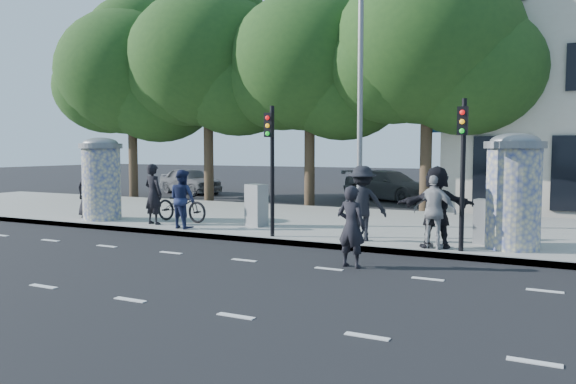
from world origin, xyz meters
The scene contains 26 objects.
ground centered at (0.00, 0.00, 0.00)m, with size 120.00×120.00×0.00m, color black.
sidewalk centered at (0.00, 7.50, 0.07)m, with size 40.00×8.00×0.15m, color gray.
curb centered at (0.00, 3.55, 0.07)m, with size 40.00×0.10×0.16m, color slate.
lane_dash_near centered at (0.00, -2.20, 0.00)m, with size 32.00×0.12×0.01m, color silver.
lane_dash_far centered at (0.00, 1.40, 0.00)m, with size 32.00×0.12×0.01m, color silver.
ad_column_left centered at (-7.20, 4.50, 1.54)m, with size 1.36×1.36×2.65m.
ad_column_right centered at (5.20, 4.70, 1.54)m, with size 1.36×1.36×2.65m.
traffic_pole_near centered at (-0.60, 3.79, 2.23)m, with size 0.22×0.31×3.40m.
traffic_pole_far centered at (4.20, 3.79, 2.23)m, with size 0.22×0.31×3.40m.
street_lamp centered at (0.80, 6.63, 4.79)m, with size 0.25×0.93×8.00m.
tree_far_left centered at (-13.00, 12.50, 6.19)m, with size 7.20×7.20×9.26m.
tree_mid_left centered at (-8.50, 12.50, 6.50)m, with size 7.20×7.20×9.57m.
tree_near_left centered at (-3.50, 12.70, 6.06)m, with size 6.80×6.80×8.97m.
tree_center centered at (1.50, 12.30, 6.31)m, with size 7.00×7.00×9.30m.
ped_a centered at (-7.89, 4.65, 1.11)m, with size 0.93×0.61×1.91m, color black.
ped_b centered at (-4.94, 4.32, 1.07)m, with size 0.67×0.44×1.84m, color black.
ped_c centered at (-3.63, 4.03, 1.00)m, with size 0.82×0.64×1.69m, color #1D2549.
ped_d centered at (1.73, 4.23, 1.09)m, with size 1.21×0.69×1.87m, color black.
ped_e centered at (3.60, 3.85, 1.02)m, with size 1.02×0.58×1.73m, color #A3A3A6.
ped_f centered at (3.60, 4.01, 1.10)m, with size 1.77×0.63×1.90m, color black.
man_road centered at (2.34, 1.78, 0.85)m, with size 0.62×0.41×1.69m, color black.
bicycle centered at (-4.54, 5.18, 0.67)m, with size 1.99×0.69×1.04m, color black.
cabinet_left centered at (-1.93, 5.35, 0.77)m, with size 0.59×0.43×1.24m, color gray.
cabinet_right centered at (4.58, 5.07, 0.69)m, with size 0.52×0.38×1.08m, color gray.
car_left centered at (-12.04, 15.87, 0.72)m, with size 4.20×1.69×1.43m, color slate.
car_right centered at (-1.19, 16.80, 0.71)m, with size 4.87×1.98×1.41m, color #4D4F54.
Camera 1 is at (6.24, -9.05, 2.45)m, focal length 35.00 mm.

